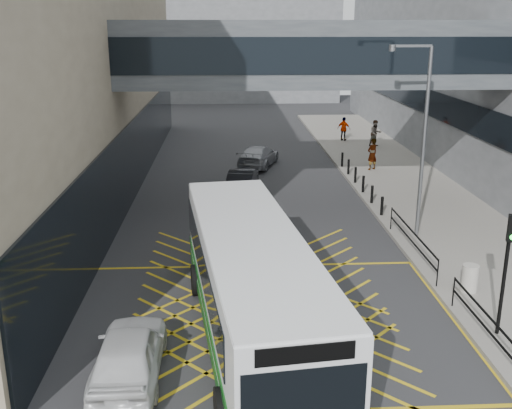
{
  "coord_description": "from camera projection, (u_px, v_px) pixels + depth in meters",
  "views": [
    {
      "loc": [
        -1.02,
        -16.62,
        8.9
      ],
      "look_at": [
        0.0,
        4.0,
        2.6
      ],
      "focal_mm": 42.0,
      "sensor_mm": 36.0,
      "label": 1
    }
  ],
  "objects": [
    {
      "name": "ground",
      "position": [
        262.0,
        322.0,
        18.52
      ],
      "size": [
        120.0,
        120.0,
        0.0
      ],
      "primitive_type": "plane",
      "color": "#333335"
    },
    {
      "name": "building_far",
      "position": [
        217.0,
        21.0,
        73.12
      ],
      "size": [
        28.0,
        16.0,
        18.0
      ],
      "primitive_type": "cube",
      "color": "slate",
      "rests_on": "ground"
    },
    {
      "name": "skybridge",
      "position": [
        312.0,
        54.0,
        27.94
      ],
      "size": [
        20.0,
        4.1,
        3.0
      ],
      "color": "#494E53",
      "rests_on": "ground"
    },
    {
      "name": "pavement",
      "position": [
        408.0,
        188.0,
        33.26
      ],
      "size": [
        6.0,
        54.0,
        0.16
      ],
      "primitive_type": "cube",
      "color": "gray",
      "rests_on": "ground"
    },
    {
      "name": "box_junction",
      "position": [
        262.0,
        322.0,
        18.52
      ],
      "size": [
        12.0,
        9.0,
        0.01
      ],
      "color": "gold",
      "rests_on": "ground"
    },
    {
      "name": "bus",
      "position": [
        251.0,
        283.0,
        17.04
      ],
      "size": [
        4.19,
        12.05,
        3.31
      ],
      "rotation": [
        0.0,
        0.0,
        0.13
      ],
      "color": "white",
      "rests_on": "ground"
    },
    {
      "name": "car_white",
      "position": [
        129.0,
        353.0,
        15.42
      ],
      "size": [
        1.93,
        4.63,
        1.47
      ],
      "primitive_type": "imported",
      "rotation": [
        0.0,
        0.0,
        3.15
      ],
      "color": "silver",
      "rests_on": "ground"
    },
    {
      "name": "car_dark",
      "position": [
        243.0,
        180.0,
        32.7
      ],
      "size": [
        2.26,
        4.34,
        1.29
      ],
      "primitive_type": "imported",
      "rotation": [
        0.0,
        0.0,
        2.98
      ],
      "color": "black",
      "rests_on": "ground"
    },
    {
      "name": "car_silver",
      "position": [
        258.0,
        155.0,
        38.42
      ],
      "size": [
        3.25,
        4.99,
        1.44
      ],
      "primitive_type": "imported",
      "rotation": [
        0.0,
        0.0,
        2.84
      ],
      "color": "#92949A",
      "rests_on": "ground"
    },
    {
      "name": "traffic_light",
      "position": [
        508.0,
        258.0,
        16.76
      ],
      "size": [
        0.29,
        0.44,
        3.72
      ],
      "rotation": [
        0.0,
        0.0,
        -0.21
      ],
      "color": "black",
      "rests_on": "pavement"
    },
    {
      "name": "street_lamp",
      "position": [
        420.0,
        131.0,
        24.31
      ],
      "size": [
        1.79,
        0.28,
        7.91
      ],
      "rotation": [
        0.0,
        0.0,
        0.03
      ],
      "color": "slate",
      "rests_on": "pavement"
    },
    {
      "name": "litter_bin",
      "position": [
        470.0,
        278.0,
        20.17
      ],
      "size": [
        0.54,
        0.54,
        0.94
      ],
      "primitive_type": "cylinder",
      "color": "#ADA89E",
      "rests_on": "pavement"
    },
    {
      "name": "kerb_railings",
      "position": [
        440.0,
        269.0,
        20.26
      ],
      "size": [
        0.05,
        12.54,
        1.0
      ],
      "color": "black",
      "rests_on": "pavement"
    },
    {
      "name": "bollards",
      "position": [
        359.0,
        179.0,
        32.97
      ],
      "size": [
        0.14,
        10.14,
        0.9
      ],
      "color": "black",
      "rests_on": "pavement"
    },
    {
      "name": "pedestrian_a",
      "position": [
        372.0,
        154.0,
        36.8
      ],
      "size": [
        0.94,
        0.87,
        1.93
      ],
      "primitive_type": "imported",
      "rotation": [
        0.0,
        0.0,
        3.68
      ],
      "color": "gray",
      "rests_on": "pavement"
    },
    {
      "name": "pedestrian_b",
      "position": [
        375.0,
        133.0,
        43.79
      ],
      "size": [
        1.05,
        0.79,
        1.91
      ],
      "primitive_type": "imported",
      "rotation": [
        0.0,
        0.0,
        0.3
      ],
      "color": "gray",
      "rests_on": "pavement"
    },
    {
      "name": "pedestrian_c",
      "position": [
        344.0,
        129.0,
        45.92
      ],
      "size": [
        1.17,
        1.0,
        1.79
      ],
      "primitive_type": "imported",
      "rotation": [
        0.0,
        0.0,
        2.57
      ],
      "color": "gray",
      "rests_on": "pavement"
    }
  ]
}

